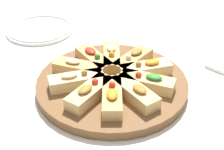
{
  "coord_description": "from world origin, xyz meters",
  "views": [
    {
      "loc": [
        -0.63,
        -0.29,
        0.5
      ],
      "look_at": [
        0.0,
        0.0,
        0.04
      ],
      "focal_mm": 50.0,
      "sensor_mm": 36.0,
      "label": 1
    }
  ],
  "objects": [
    {
      "name": "ground_plane",
      "position": [
        0.0,
        0.0,
        0.0
      ],
      "size": [
        3.0,
        3.0,
        0.0
      ],
      "primitive_type": "plane",
      "color": "silver"
    },
    {
      "name": "serving_board",
      "position": [
        0.0,
        0.0,
        0.01
      ],
      "size": [
        0.41,
        0.41,
        0.02
      ],
      "primitive_type": "cylinder",
      "color": "brown",
      "rests_on": "ground_plane"
    },
    {
      "name": "focaccia_slice_0",
      "position": [
        0.09,
        -0.02,
        0.04
      ],
      "size": [
        0.15,
        0.08,
        0.04
      ],
      "color": "tan",
      "rests_on": "serving_board"
    },
    {
      "name": "focaccia_slice_1",
      "position": [
        0.09,
        0.04,
        0.04
      ],
      "size": [
        0.15,
        0.1,
        0.04
      ],
      "color": "tan",
      "rests_on": "serving_board"
    },
    {
      "name": "focaccia_slice_2",
      "position": [
        0.05,
        0.08,
        0.04
      ],
      "size": [
        0.11,
        0.15,
        0.04
      ],
      "color": "tan",
      "rests_on": "serving_board"
    },
    {
      "name": "focaccia_slice_3",
      "position": [
        -0.01,
        0.1,
        0.04
      ],
      "size": [
        0.06,
        0.15,
        0.04
      ],
      "color": "tan",
      "rests_on": "serving_board"
    },
    {
      "name": "focaccia_slice_4",
      "position": [
        -0.06,
        0.07,
        0.04
      ],
      "size": [
        0.13,
        0.14,
        0.04
      ],
      "color": "#E5C689",
      "rests_on": "serving_board"
    },
    {
      "name": "focaccia_slice_5",
      "position": [
        -0.09,
        0.02,
        0.04
      ],
      "size": [
        0.15,
        0.07,
        0.04
      ],
      "color": "#DBB775",
      "rests_on": "serving_board"
    },
    {
      "name": "focaccia_slice_6",
      "position": [
        -0.09,
        -0.04,
        0.04
      ],
      "size": [
        0.15,
        0.1,
        0.04
      ],
      "color": "tan",
      "rests_on": "serving_board"
    },
    {
      "name": "focaccia_slice_7",
      "position": [
        -0.05,
        -0.08,
        0.04
      ],
      "size": [
        0.11,
        0.15,
        0.04
      ],
      "color": "#DBB775",
      "rests_on": "serving_board"
    },
    {
      "name": "focaccia_slice_8",
      "position": [
        0.01,
        -0.1,
        0.04
      ],
      "size": [
        0.06,
        0.14,
        0.04
      ],
      "color": "#DBB775",
      "rests_on": "serving_board"
    },
    {
      "name": "focaccia_slice_9",
      "position": [
        0.06,
        -0.07,
        0.04
      ],
      "size": [
        0.13,
        0.14,
        0.04
      ],
      "color": "#E5C689",
      "rests_on": "serving_board"
    },
    {
      "name": "plate_right",
      "position": [
        0.21,
        0.39,
        0.01
      ],
      "size": [
        0.24,
        0.24,
        0.02
      ],
      "color": "white",
      "rests_on": "ground_plane"
    }
  ]
}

